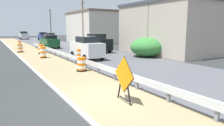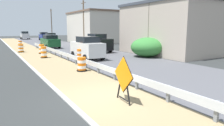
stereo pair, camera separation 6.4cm
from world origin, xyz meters
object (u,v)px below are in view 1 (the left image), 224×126
at_px(utility_pole_near, 149,17).
at_px(traffic_barrel_farthest, 20,44).
at_px(traffic_barrel_nearest, 82,65).
at_px(car_distant_a, 43,36).
at_px(warning_sign_diamond, 124,77).
at_px(car_mid_far_lane, 50,38).
at_px(car_lead_near_lane, 49,41).
at_px(utility_pole_far, 51,24).
at_px(traffic_barrel_far, 41,49).
at_px(car_trailing_far_lane, 87,48).
at_px(car_lead_far_lane, 24,35).
at_px(traffic_barrel_close, 80,55).
at_px(car_trailing_near_lane, 97,43).
at_px(traffic_barrel_mid, 43,53).
at_px(traffic_barrel_farther, 20,49).
at_px(utility_pole_mid, 83,22).

bearing_deg(utility_pole_near, traffic_barrel_farthest, 119.20).
bearing_deg(traffic_barrel_nearest, car_distant_a, 81.11).
bearing_deg(warning_sign_diamond, car_mid_far_lane, -95.27).
distance_m(car_lead_near_lane, utility_pole_near, 16.22).
bearing_deg(traffic_barrel_farthest, utility_pole_near, -60.80).
height_order(utility_pole_near, utility_pole_far, utility_pole_far).
distance_m(traffic_barrel_nearest, utility_pole_near, 10.72).
xyz_separation_m(traffic_barrel_far, car_mid_far_lane, (6.06, 19.64, 0.49)).
height_order(traffic_barrel_nearest, car_trailing_far_lane, car_trailing_far_lane).
bearing_deg(car_lead_far_lane, traffic_barrel_close, 178.69).
relative_size(traffic_barrel_far, car_trailing_far_lane, 0.24).
bearing_deg(car_trailing_near_lane, car_trailing_far_lane, -37.70).
distance_m(traffic_barrel_close, car_lead_far_lane, 42.19).
xyz_separation_m(car_mid_far_lane, car_trailing_far_lane, (-3.14, -26.12, 0.10)).
relative_size(traffic_barrel_nearest, car_mid_far_lane, 0.22).
distance_m(car_trailing_near_lane, utility_pole_far, 34.00).
bearing_deg(car_distant_a, car_trailing_near_lane, 1.33).
bearing_deg(traffic_barrel_mid, traffic_barrel_nearest, -84.24).
relative_size(car_trailing_far_lane, car_distant_a, 1.08).
xyz_separation_m(traffic_barrel_nearest, car_trailing_near_lane, (6.30, 10.06, 0.69)).
relative_size(car_distant_a, utility_pole_far, 0.53).
relative_size(traffic_barrel_farthest, utility_pole_far, 0.12).
relative_size(traffic_barrel_mid, car_trailing_far_lane, 0.25).
distance_m(car_mid_far_lane, car_trailing_far_lane, 26.31).
bearing_deg(traffic_barrel_mid, traffic_barrel_close, -48.80).
height_order(traffic_barrel_mid, utility_pole_near, utility_pole_near).
bearing_deg(car_trailing_near_lane, car_distant_a, 179.28).
xyz_separation_m(warning_sign_diamond, traffic_barrel_farther, (-1.27, 20.89, -0.58)).
height_order(traffic_barrel_nearest, utility_pole_mid, utility_pole_mid).
relative_size(car_mid_far_lane, utility_pole_mid, 0.57).
distance_m(car_trailing_far_lane, car_distant_a, 33.82).
xyz_separation_m(warning_sign_diamond, car_lead_near_lane, (3.27, 24.67, -0.05)).
bearing_deg(utility_pole_near, car_mid_far_lane, 97.17).
bearing_deg(traffic_barrel_mid, utility_pole_mid, 53.86).
relative_size(traffic_barrel_far, car_lead_near_lane, 0.24).
relative_size(traffic_barrel_close, traffic_barrel_mid, 0.88).
distance_m(traffic_barrel_nearest, car_trailing_far_lane, 5.91).
bearing_deg(traffic_barrel_close, warning_sign_diamond, -103.53).
xyz_separation_m(traffic_barrel_farther, utility_pole_far, (11.49, 29.38, 3.73)).
bearing_deg(car_trailing_near_lane, car_lead_far_lane, -175.79).
bearing_deg(traffic_barrel_nearest, utility_pole_near, 22.50).
bearing_deg(traffic_barrel_farther, utility_pole_near, -42.69).
bearing_deg(traffic_barrel_farthest, car_lead_far_lane, 80.62).
bearing_deg(traffic_barrel_farthest, traffic_barrel_nearest, -86.93).
bearing_deg(car_mid_far_lane, utility_pole_mid, 23.54).
bearing_deg(traffic_barrel_close, utility_pole_near, -8.16).
bearing_deg(utility_pole_near, traffic_barrel_close, 171.84).
bearing_deg(traffic_barrel_farthest, traffic_barrel_farther, -96.44).
xyz_separation_m(traffic_barrel_mid, traffic_barrel_far, (0.59, 3.73, -0.03)).
bearing_deg(traffic_barrel_farthest, car_mid_far_lane, 50.84).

